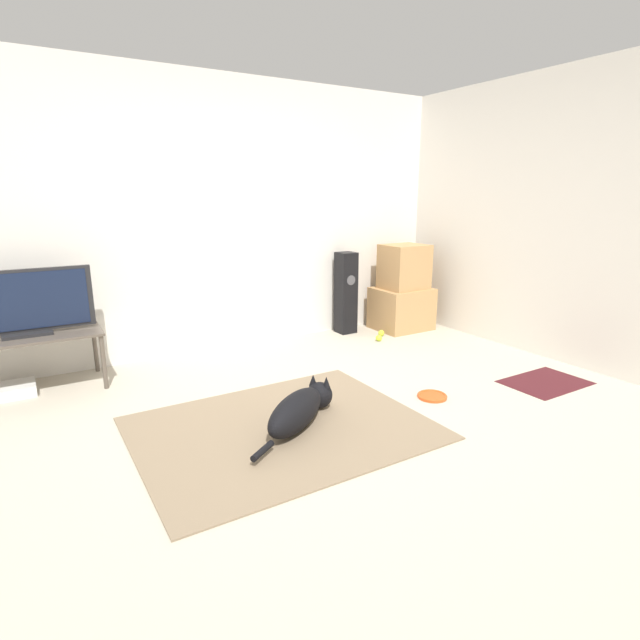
% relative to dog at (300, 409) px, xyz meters
% --- Properties ---
extents(ground_plane, '(12.00, 12.00, 0.00)m').
position_rel_dog_xyz_m(ground_plane, '(0.10, -0.15, -0.13)').
color(ground_plane, '#BCB29E').
extents(wall_back, '(8.00, 0.06, 2.55)m').
position_rel_dog_xyz_m(wall_back, '(0.10, 1.95, 1.15)').
color(wall_back, silver).
rests_on(wall_back, ground_plane).
extents(wall_right, '(0.06, 8.00, 2.55)m').
position_rel_dog_xyz_m(wall_right, '(2.70, -0.15, 1.15)').
color(wall_right, silver).
rests_on(wall_right, ground_plane).
extents(area_rug, '(1.84, 1.45, 0.01)m').
position_rel_dog_xyz_m(area_rug, '(-0.12, 0.04, -0.12)').
color(area_rug, '#847056').
rests_on(area_rug, ground_plane).
extents(dog, '(0.84, 0.60, 0.24)m').
position_rel_dog_xyz_m(dog, '(0.00, 0.00, 0.00)').
color(dog, black).
rests_on(dog, area_rug).
extents(frisbee, '(0.22, 0.22, 0.03)m').
position_rel_dog_xyz_m(frisbee, '(1.08, -0.10, -0.12)').
color(frisbee, '#DB511E').
rests_on(frisbee, ground_plane).
extents(cardboard_box_lower, '(0.59, 0.51, 0.47)m').
position_rel_dog_xyz_m(cardboard_box_lower, '(2.18, 1.56, 0.10)').
color(cardboard_box_lower, tan).
rests_on(cardboard_box_lower, ground_plane).
extents(cardboard_box_upper, '(0.46, 0.40, 0.49)m').
position_rel_dog_xyz_m(cardboard_box_upper, '(2.18, 1.54, 0.58)').
color(cardboard_box_upper, tan).
rests_on(cardboard_box_upper, cardboard_box_lower).
extents(floor_speaker, '(0.19, 0.19, 0.88)m').
position_rel_dog_xyz_m(floor_speaker, '(1.55, 1.76, 0.31)').
color(floor_speaker, black).
rests_on(floor_speaker, ground_plane).
extents(tv_stand, '(1.01, 0.52, 0.45)m').
position_rel_dog_xyz_m(tv_stand, '(-1.46, 1.61, 0.27)').
color(tv_stand, brown).
rests_on(tv_stand, ground_plane).
extents(tv, '(0.96, 0.20, 0.50)m').
position_rel_dog_xyz_m(tv, '(-1.46, 1.62, 0.57)').
color(tv, '#232326').
rests_on(tv, tv_stand).
extents(tennis_ball_by_boxes, '(0.07, 0.07, 0.07)m').
position_rel_dog_xyz_m(tennis_ball_by_boxes, '(1.80, 1.43, -0.10)').
color(tennis_ball_by_boxes, '#C6E033').
rests_on(tennis_ball_by_boxes, ground_plane).
extents(tennis_ball_near_speaker, '(0.07, 0.07, 0.07)m').
position_rel_dog_xyz_m(tennis_ball_near_speaker, '(1.65, 1.29, -0.10)').
color(tennis_ball_near_speaker, '#C6E033').
rests_on(tennis_ball_near_speaker, ground_plane).
extents(game_console, '(0.28, 0.27, 0.08)m').
position_rel_dog_xyz_m(game_console, '(-1.60, 1.61, -0.09)').
color(game_console, white).
rests_on(game_console, ground_plane).
extents(door_mat, '(0.67, 0.47, 0.01)m').
position_rel_dog_xyz_m(door_mat, '(2.09, -0.35, -0.13)').
color(door_mat, '#47191E').
rests_on(door_mat, ground_plane).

